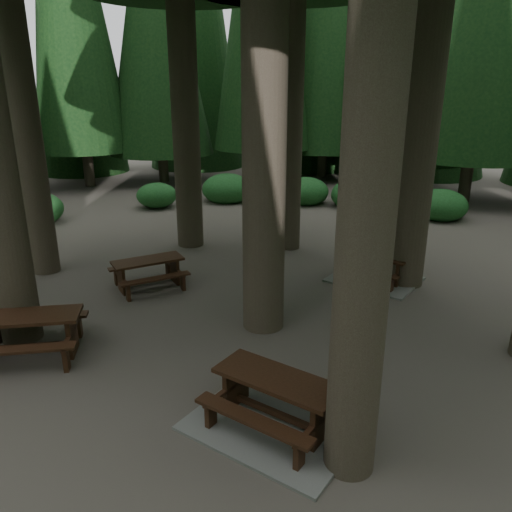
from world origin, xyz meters
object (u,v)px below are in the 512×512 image
Objects in this scene: picnic_table_e at (28,329)px; picnic_table_a at (276,408)px; picnic_table_c at (375,272)px; picnic_table_b at (148,269)px.

picnic_table_a is at bearing -32.58° from picnic_table_e.
picnic_table_e is at bearing -116.66° from picnic_table_c.
picnic_table_c is at bearing -24.06° from picnic_table_b.
picnic_table_c is (4.40, 3.64, -0.25)m from picnic_table_b.
picnic_table_e is at bearing -169.28° from picnic_table_a.
picnic_table_b is at bearing 56.28° from picnic_table_e.
picnic_table_b is 1.00× the size of picnic_table_c.
picnic_table_a is 1.13× the size of picnic_table_c.
picnic_table_c is 8.15m from picnic_table_e.
picnic_table_b is at bearing -139.46° from picnic_table_c.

